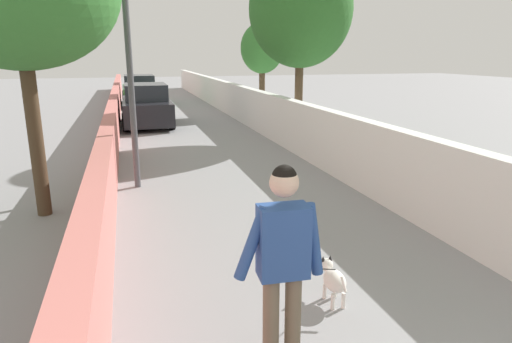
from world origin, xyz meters
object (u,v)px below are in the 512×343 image
person_skateboarder (283,258)px  car_near (146,106)px  dog (333,279)px  tree_right_distant (262,49)px  tree_right_mid (301,10)px  lamp_post (128,38)px  car_far (140,91)px

person_skateboarder → car_near: bearing=1.4°
dog → tree_right_distant: bearing=-13.9°
tree_right_mid → car_near: size_ratio=1.39×
tree_right_distant → dog: tree_right_distant is taller
dog → car_near: (13.42, 1.31, 0.44)m
tree_right_distant → dog: size_ratio=2.97×
lamp_post → car_far: lamp_post is taller
car_far → dog: bearing=-176.4°
car_near → tree_right_mid: bearing=-131.9°
tree_right_mid → car_near: bearing=48.1°
tree_right_mid → car_far: 12.75m
tree_right_mid → dog: size_ratio=4.24×
person_skateboarder → car_near: size_ratio=0.44×
tree_right_distant → person_skateboarder: size_ratio=2.23×
tree_right_distant → lamp_post: bearing=150.9°
lamp_post → dog: (-5.11, -1.91, -2.63)m
tree_right_mid → dog: 10.55m
tree_right_mid → person_skateboarder: bearing=158.2°
lamp_post → car_near: 8.62m
tree_right_mid → tree_right_distant: bearing=-5.7°
dog → lamp_post: bearing=20.5°
car_near → car_far: bearing=0.0°
tree_right_distant → car_near: bearing=110.9°
tree_right_distant → lamp_post: lamp_post is taller
lamp_post → dog: bearing=-159.5°
car_near → car_far: (7.44, 0.00, 0.00)m
lamp_post → dog: size_ratio=3.18×
dog → tree_right_mid: bearing=-18.9°
car_near → dog: bearing=-174.4°
car_far → lamp_post: bearing=177.8°
person_skateboarder → dog: person_skateboarder is taller
tree_right_distant → person_skateboarder: (-16.41, 4.76, -1.70)m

